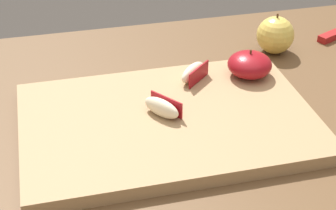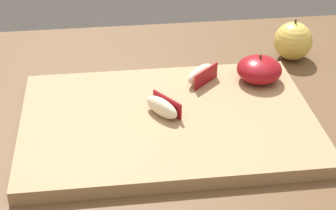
# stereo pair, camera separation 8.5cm
# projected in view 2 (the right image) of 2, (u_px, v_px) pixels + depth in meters

# --- Properties ---
(dining_table) EXTENTS (1.42, 0.81, 0.74)m
(dining_table) POSITION_uv_depth(u_px,v_px,m) (153.00, 181.00, 0.91)
(dining_table) COLOR brown
(dining_table) RESTS_ON ground_plane
(cutting_board) EXTENTS (0.46, 0.31, 0.02)m
(cutting_board) POSITION_uv_depth(u_px,v_px,m) (168.00, 121.00, 0.86)
(cutting_board) COLOR #A37F56
(cutting_board) RESTS_ON dining_table
(apple_half_skin_up) EXTENTS (0.08, 0.08, 0.05)m
(apple_half_skin_up) POSITION_uv_depth(u_px,v_px,m) (259.00, 69.00, 0.94)
(apple_half_skin_up) COLOR maroon
(apple_half_skin_up) RESTS_ON cutting_board
(apple_wedge_right) EXTENTS (0.06, 0.06, 0.03)m
(apple_wedge_right) POSITION_uv_depth(u_px,v_px,m) (201.00, 74.00, 0.94)
(apple_wedge_right) COLOR beige
(apple_wedge_right) RESTS_ON cutting_board
(apple_wedge_front) EXTENTS (0.06, 0.07, 0.03)m
(apple_wedge_front) POSITION_uv_depth(u_px,v_px,m) (162.00, 107.00, 0.85)
(apple_wedge_front) COLOR beige
(apple_wedge_front) RESTS_ON cutting_board
(whole_apple_golden) EXTENTS (0.07, 0.07, 0.08)m
(whole_apple_golden) POSITION_uv_depth(u_px,v_px,m) (293.00, 41.00, 1.05)
(whole_apple_golden) COLOR #DBBC51
(whole_apple_golden) RESTS_ON dining_table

